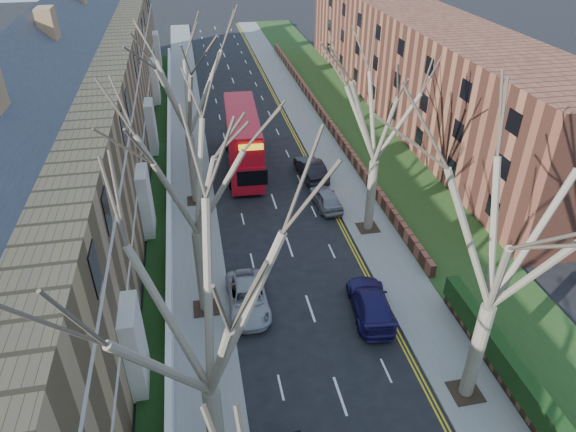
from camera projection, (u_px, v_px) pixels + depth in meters
pavement_left at (188, 143)px, 47.52m from camera, size 3.00×102.00×0.12m
pavement_right at (314, 133)px, 49.47m from camera, size 3.00×102.00×0.12m
terrace_left at (76, 126)px, 36.72m from camera, size 9.70×78.00×13.60m
flats_right at (416, 64)px, 52.04m from camera, size 13.97×54.00×10.00m
front_wall_left at (169, 179)px, 40.31m from camera, size 0.30×78.00×1.00m
grass_verge_right at (359, 128)px, 50.16m from camera, size 6.00×102.00×0.06m
tree_left_mid at (199, 296)px, 15.10m from camera, size 10.50×10.50×14.71m
tree_left_far at (189, 160)px, 23.58m from camera, size 10.15×10.15×14.22m
tree_left_dist at (183, 76)px, 33.37m from camera, size 10.50×10.50×14.71m
tree_right_mid at (513, 220)px, 18.62m from camera, size 10.50×10.50×14.71m
tree_right_far at (380, 100)px, 30.42m from camera, size 10.15×10.15×14.22m
double_decker_bus at (243, 141)px, 42.26m from camera, size 3.27×11.32×4.68m
car_left_far at (248, 298)px, 28.34m from camera, size 2.28×4.82×1.33m
car_right_near at (371, 303)px, 27.90m from camera, size 2.58×5.18×1.45m
car_right_mid at (326, 198)px, 37.60m from camera, size 1.91×4.15×1.38m
car_right_far at (311, 169)px, 41.43m from camera, size 2.05×4.83×1.55m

